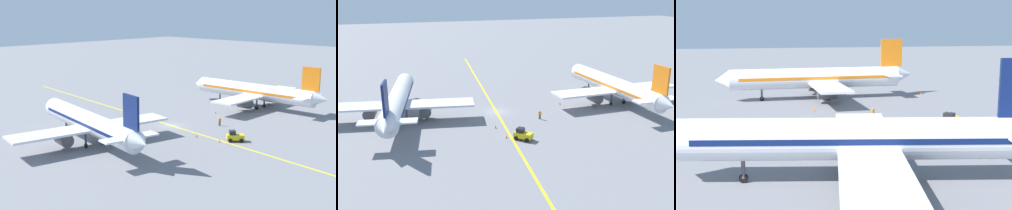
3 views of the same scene
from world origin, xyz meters
The scene contains 9 objects.
ground_plane centered at (0.00, 0.00, 0.00)m, with size 400.00×400.00×0.00m, color slate.
apron_yellow_centreline centered at (0.00, 0.00, 0.00)m, with size 0.40×120.00×0.01m, color yellow.
airplane_at_gate centered at (-18.80, 0.88, 3.71)m, with size 28.48×35.44×10.60m.
airplane_adjacent_stand centered at (25.81, -1.76, 3.71)m, with size 28.15×35.48×10.60m.
baggage_tug_white centered at (-0.08, -15.50, 0.90)m, with size 3.18×3.19×2.11m.
ground_crew_worker centered at (6.58, -6.82, 0.91)m, with size 0.44×0.43×1.68m.
traffic_cone_near_nose centered at (14.31, 0.56, 0.28)m, with size 0.32×0.32×0.55m, color orange.
traffic_cone_by_wingtip centered at (-2.44, -14.03, 0.28)m, with size 0.32×0.32×0.55m, color orange.
traffic_cone_far_edge centered at (-2.83, -9.05, 0.28)m, with size 0.32×0.32×0.55m, color orange.
Camera 2 is at (-21.38, -71.68, 24.45)m, focal length 42.00 mm.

